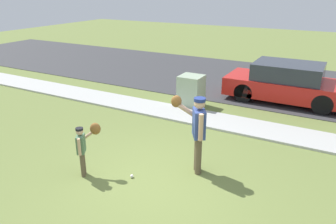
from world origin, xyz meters
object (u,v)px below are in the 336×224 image
Objects in this scene: parked_hatchback_red at (287,83)px; utility_cabinet at (191,91)px; person_child at (84,143)px; person_adult at (197,127)px; baseball at (132,176)px.

utility_cabinet is at bearing 36.36° from parked_hatchback_red.
person_child is 1.09× the size of utility_cabinet.
parked_hatchback_red is at bearing 36.36° from utility_cabinet.
person_adult is 1.49× the size of person_child.
person_child is at bearing -91.48° from utility_cabinet.
baseball is (0.91, 0.33, -0.69)m from person_child.
parked_hatchback_red reaches higher than utility_cabinet.
baseball is at bearing -80.36° from utility_cabinet.
person_adult is 0.42× the size of parked_hatchback_red.
person_child is 15.18× the size of baseball.
parked_hatchback_red is at bearing 35.91° from person_child.
baseball is 0.02× the size of parked_hatchback_red.
person_child is at bearing -159.87° from baseball.
person_child is (-1.97, -1.21, -0.32)m from person_adult.
person_adult is 1.62× the size of utility_cabinet.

